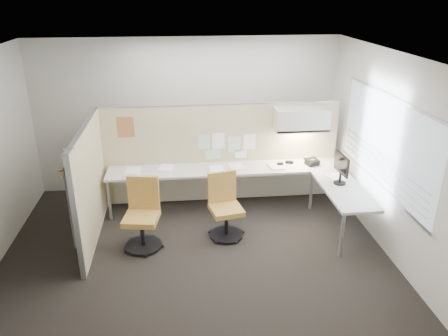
{
  "coord_description": "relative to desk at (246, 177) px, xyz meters",
  "views": [
    {
      "loc": [
        -0.17,
        -5.54,
        3.57
      ],
      "look_at": [
        0.52,
        0.8,
        0.93
      ],
      "focal_mm": 35.0,
      "sensor_mm": 36.0,
      "label": 1
    }
  ],
  "objects": [
    {
      "name": "chair_left",
      "position": [
        -1.68,
        -0.95,
        -0.12
      ],
      "size": [
        0.56,
        0.58,
        1.04
      ],
      "rotation": [
        0.0,
        0.0,
        -0.16
      ],
      "color": "black",
      "rests_on": "floor"
    },
    {
      "name": "desk",
      "position": [
        0.0,
        0.0,
        0.0
      ],
      "size": [
        4.0,
        2.07,
        0.73
      ],
      "color": "beige",
      "rests_on": "floor"
    },
    {
      "name": "wall_back",
      "position": [
        -0.93,
        1.12,
        0.8
      ],
      "size": [
        5.5,
        0.02,
        2.8
      ],
      "primitive_type": "cube",
      "color": "beige",
      "rests_on": "ground"
    },
    {
      "name": "paper_stack_5",
      "position": [
        1.38,
        -0.46,
        0.14
      ],
      "size": [
        0.3,
        0.35,
        0.02
      ],
      "primitive_type": "cube",
      "rotation": [
        0.0,
        0.0,
        0.27
      ],
      "color": "white",
      "rests_on": "desk"
    },
    {
      "name": "wall_front",
      "position": [
        -0.93,
        -3.38,
        0.8
      ],
      "size": [
        5.5,
        0.02,
        2.8
      ],
      "primitive_type": "cube",
      "color": "beige",
      "rests_on": "ground"
    },
    {
      "name": "floor",
      "position": [
        -0.93,
        -1.13,
        -0.61
      ],
      "size": [
        5.5,
        4.5,
        0.01
      ],
      "primitive_type": "cube",
      "color": "black",
      "rests_on": "ground"
    },
    {
      "name": "monitor",
      "position": [
        1.37,
        -0.68,
        0.41
      ],
      "size": [
        0.19,
        0.46,
        0.48
      ],
      "rotation": [
        0.0,
        0.0,
        1.64
      ],
      "color": "black",
      "rests_on": "desk"
    },
    {
      "name": "poster",
      "position": [
        -1.98,
        0.44,
        0.82
      ],
      "size": [
        0.28,
        0.0,
        0.35
      ],
      "primitive_type": "cube",
      "color": "orange",
      "rests_on": "partition_back"
    },
    {
      "name": "wall_right",
      "position": [
        1.82,
        -1.13,
        0.8
      ],
      "size": [
        0.02,
        4.5,
        2.8
      ],
      "primitive_type": "cube",
      "color": "beige",
      "rests_on": "ground"
    },
    {
      "name": "chair_right",
      "position": [
        -0.45,
        -0.79,
        -0.14
      ],
      "size": [
        0.54,
        0.56,
        0.99
      ],
      "rotation": [
        0.0,
        0.0,
        0.2
      ],
      "color": "black",
      "rests_on": "floor"
    },
    {
      "name": "partition_left",
      "position": [
        -2.43,
        -0.63,
        0.27
      ],
      "size": [
        0.06,
        2.2,
        1.75
      ],
      "primitive_type": "cube",
      "color": "#CBBB8C",
      "rests_on": "floor"
    },
    {
      "name": "overhead_bin",
      "position": [
        0.97,
        0.26,
        0.91
      ],
      "size": [
        0.9,
        0.36,
        0.38
      ],
      "primitive_type": "cube",
      "color": "beige",
      "rests_on": "partition_back"
    },
    {
      "name": "paper_stack_2",
      "position": [
        -0.5,
        0.03,
        0.15
      ],
      "size": [
        0.23,
        0.3,
        0.04
      ],
      "primitive_type": "cube",
      "rotation": [
        0.0,
        0.0,
        -0.0
      ],
      "color": "white",
      "rests_on": "desk"
    },
    {
      "name": "paper_stack_1",
      "position": [
        -1.34,
        0.23,
        0.14
      ],
      "size": [
        0.3,
        0.35,
        0.02
      ],
      "primitive_type": "cube",
      "rotation": [
        0.0,
        0.0,
        -0.25
      ],
      "color": "white",
      "rests_on": "desk"
    },
    {
      "name": "coat_hook",
      "position": [
        -2.51,
        -1.56,
        0.81
      ],
      "size": [
        0.18,
        0.45,
        1.36
      ],
      "color": "silver",
      "rests_on": "partition_left"
    },
    {
      "name": "partition_back",
      "position": [
        -0.38,
        0.47,
        0.27
      ],
      "size": [
        4.1,
        0.06,
        1.75
      ],
      "primitive_type": "cube",
      "color": "#CBBB8C",
      "rests_on": "floor"
    },
    {
      "name": "phone",
      "position": [
        1.17,
        0.13,
        0.18
      ],
      "size": [
        0.26,
        0.25,
        0.12
      ],
      "rotation": [
        0.0,
        0.0,
        0.33
      ],
      "color": "black",
      "rests_on": "desk"
    },
    {
      "name": "task_light_strip",
      "position": [
        0.97,
        0.26,
        0.7
      ],
      "size": [
        0.6,
        0.06,
        0.02
      ],
      "primitive_type": "cube",
      "color": "#FFEABF",
      "rests_on": "overhead_bin"
    },
    {
      "name": "pinned_papers",
      "position": [
        -0.3,
        0.44,
        0.43
      ],
      "size": [
        1.01,
        0.0,
        0.47
      ],
      "color": "#8CBF8C",
      "rests_on": "partition_back"
    },
    {
      "name": "stapler",
      "position": [
        0.79,
        0.22,
        0.15
      ],
      "size": [
        0.15,
        0.08,
        0.05
      ],
      "primitive_type": "cube",
      "rotation": [
        0.0,
        0.0,
        -0.27
      ],
      "color": "black",
      "rests_on": "desk"
    },
    {
      "name": "ceiling",
      "position": [
        -0.93,
        -1.13,
        2.2
      ],
      "size": [
        5.5,
        4.5,
        0.01
      ],
      "primitive_type": "cube",
      "color": "white",
      "rests_on": "wall_back"
    },
    {
      "name": "paper_stack_0",
      "position": [
        -1.89,
        0.14,
        0.14
      ],
      "size": [
        0.25,
        0.31,
        0.03
      ],
      "primitive_type": "cube",
      "rotation": [
        0.0,
        0.0,
        -0.06
      ],
      "color": "white",
      "rests_on": "desk"
    },
    {
      "name": "paper_stack_3",
      "position": [
        -0.15,
        0.18,
        0.14
      ],
      "size": [
        0.25,
        0.31,
        0.02
      ],
      "primitive_type": "cube",
      "rotation": [
        0.0,
        0.0,
        0.07
      ],
      "color": "white",
      "rests_on": "desk"
    },
    {
      "name": "paper_stack_4",
      "position": [
        0.53,
        0.1,
        0.14
      ],
      "size": [
        0.26,
        0.32,
        0.02
      ],
      "primitive_type": "cube",
      "rotation": [
        0.0,
        0.0,
        0.11
      ],
      "color": "white",
      "rests_on": "desk"
    },
    {
      "name": "tape_dispenser",
      "position": [
        0.61,
        0.14,
        0.16
      ],
      "size": [
        0.1,
        0.06,
        0.06
      ],
      "primitive_type": "cube",
      "rotation": [
        0.0,
        0.0,
        0.01
      ],
      "color": "black",
      "rests_on": "desk"
    },
    {
      "name": "window_pane",
      "position": [
        1.79,
        -1.13,
        0.95
      ],
      "size": [
        0.01,
        2.8,
        1.3
      ],
      "primitive_type": "cube",
      "color": "#97A2B0",
      "rests_on": "wall_right"
    }
  ]
}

